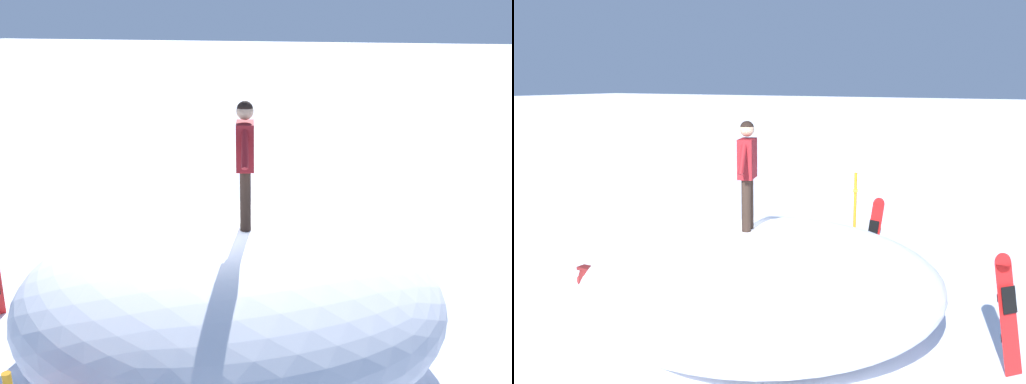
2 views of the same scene
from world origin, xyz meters
TOP-DOWN VIEW (x-y plane):
  - ground at (0.00, 0.00)m, footprint 240.00×240.00m
  - snow_mound at (-0.36, -0.55)m, footprint 6.89×7.03m
  - snowboarder_standing at (-0.23, -0.72)m, footprint 0.97×0.42m

SIDE VIEW (x-z plane):
  - ground at x=0.00m, z-range 0.00..0.00m
  - snow_mound at x=-0.36m, z-range 0.00..1.70m
  - snowboarder_standing at x=-0.23m, z-range 1.85..3.50m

